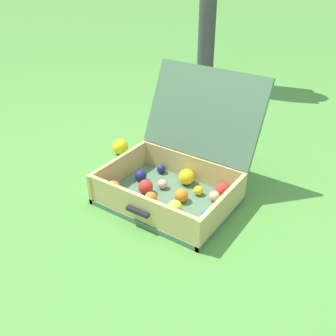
{
  "coord_description": "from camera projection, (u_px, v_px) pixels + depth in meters",
  "views": [
    {
      "loc": [
        0.89,
        -1.19,
        1.04
      ],
      "look_at": [
        0.08,
        0.0,
        0.18
      ],
      "focal_mm": 40.98,
      "sensor_mm": 36.0,
      "label": 1
    }
  ],
  "objects": [
    {
      "name": "ground_plane",
      "position": [
        153.0,
        197.0,
        1.81
      ],
      "size": [
        16.0,
        16.0,
        0.0
      ],
      "primitive_type": "plane",
      "color": "#4C8C38"
    },
    {
      "name": "open_suitcase",
      "position": [
        178.0,
        173.0,
        1.76
      ],
      "size": [
        0.58,
        0.63,
        0.54
      ],
      "color": "#4C7051",
      "rests_on": "ground"
    },
    {
      "name": "stray_ball_on_grass",
      "position": [
        120.0,
        147.0,
        2.15
      ],
      "size": [
        0.09,
        0.09,
        0.09
      ],
      "primitive_type": "sphere",
      "color": "yellow",
      "rests_on": "ground"
    }
  ]
}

